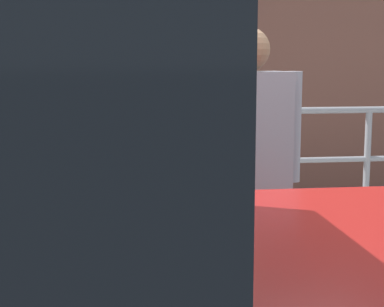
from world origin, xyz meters
name	(u,v)px	position (x,y,z in m)	size (l,w,h in m)	color
sidewalk_curb	(166,284)	(0.00, 1.46, 0.07)	(36.00, 2.92, 0.14)	gray
parking_meter	(152,155)	(-0.15, 0.38, 1.16)	(0.15, 0.16, 1.46)	slate
pedestrian_at_meter	(247,168)	(0.33, 0.41, 1.07)	(0.60, 0.58, 1.65)	slate
background_railing	(153,142)	(0.00, 2.76, 0.89)	(24.06, 0.06, 1.05)	gray
backdrop_wall	(140,28)	(0.00, 5.00, 1.99)	(32.00, 0.50, 3.98)	brown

